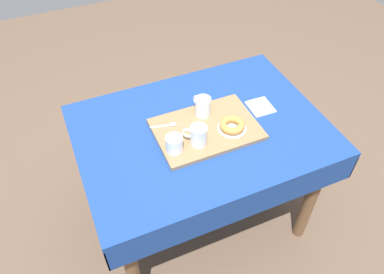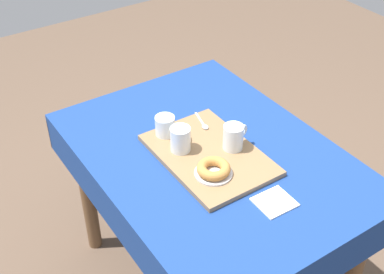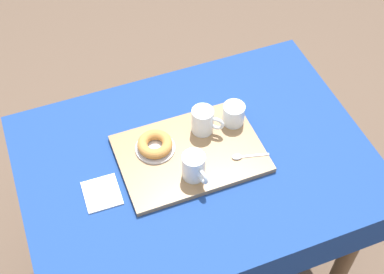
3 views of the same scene
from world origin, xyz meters
TOP-DOWN VIEW (x-y plane):
  - dining_table at (0.00, 0.00)m, footprint 1.16×0.84m
  - serving_tray at (-0.01, 0.02)m, footprint 0.47×0.33m
  - tea_mug_left at (0.06, 0.10)m, footprint 0.10×0.09m
  - tea_mug_right at (-0.04, -0.07)m, footprint 0.07×0.11m
  - water_glass_near at (0.17, 0.09)m, footprint 0.08×0.08m
  - donut_plate_left at (-0.12, 0.08)m, footprint 0.13×0.13m
  - sugar_donut_left at (-0.12, 0.08)m, footprint 0.12×0.12m
  - teaspoon_near at (0.14, -0.06)m, footprint 0.13×0.05m
  - paper_napkin at (-0.33, -0.02)m, footprint 0.12×0.13m

SIDE VIEW (x-z plane):
  - dining_table at x=0.00m, z-range 0.25..1.01m
  - paper_napkin at x=-0.33m, z-range 0.75..0.76m
  - serving_tray at x=-0.01m, z-range 0.75..0.77m
  - donut_plate_left at x=-0.12m, z-range 0.77..0.78m
  - teaspoon_near at x=0.14m, z-range 0.77..0.78m
  - sugar_donut_left at x=-0.12m, z-range 0.78..0.81m
  - water_glass_near at x=0.17m, z-range 0.77..0.84m
  - tea_mug_left at x=0.06m, z-range 0.77..0.86m
  - tea_mug_right at x=-0.04m, z-range 0.77..0.86m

